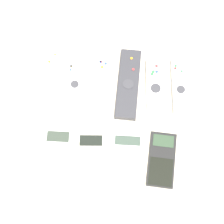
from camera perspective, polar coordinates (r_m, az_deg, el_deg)
name	(u,v)px	position (r m, az deg, el deg)	size (l,w,h in m)	color
ground_plane	(111,125)	(1.01, -0.13, -2.00)	(3.00, 3.00, 0.00)	beige
remote_0	(50,78)	(1.07, -9.45, 5.08)	(0.05, 0.18, 0.02)	#B7B7BC
remote_1	(75,82)	(1.06, -5.62, 4.56)	(0.06, 0.17, 0.02)	silver
remote_2	(102,81)	(1.05, -1.60, 4.67)	(0.06, 0.20, 0.02)	#B7B7BC
remote_3	(128,84)	(1.05, 2.49, 4.29)	(0.06, 0.21, 0.02)	#333338
remote_4	(155,86)	(1.05, 6.60, 3.95)	(0.06, 0.16, 0.02)	white
remote_5	(180,87)	(1.06, 10.31, 3.81)	(0.05, 0.16, 0.02)	#B7B7BC
calculator_0	(57,153)	(0.99, -8.44, -6.27)	(0.08, 0.13, 0.02)	silver
calculator_1	(91,157)	(0.98, -3.29, -6.93)	(0.08, 0.14, 0.01)	beige
calculator_2	(127,156)	(0.98, 2.28, -6.70)	(0.09, 0.12, 0.02)	silver
calculator_3	(162,159)	(0.99, 7.58, -7.19)	(0.08, 0.15, 0.01)	black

